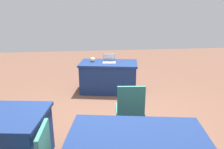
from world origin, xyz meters
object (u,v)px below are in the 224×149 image
table_foreground (109,77)px  scissors_red (121,61)px  chair_near_front (130,108)px  yarn_ball (93,59)px  laptop_silver (109,61)px

table_foreground → scissors_red: scissors_red is taller
table_foreground → chair_near_front: 2.23m
chair_near_front → scissors_red: (-0.22, -2.26, 0.21)m
table_foreground → scissors_red: bearing=-172.8°
yarn_ball → scissors_red: (-0.72, 0.08, -0.06)m
table_foreground → scissors_red: size_ratio=8.70×
table_foreground → laptop_silver: size_ratio=4.34×
laptop_silver → scissors_red: size_ratio=2.01×
chair_near_front → yarn_ball: bearing=107.5°
yarn_ball → laptop_silver: bearing=162.7°
scissors_red → yarn_ball: bearing=-19.6°
table_foreground → chair_near_front: size_ratio=1.61×
scissors_red → table_foreground: bearing=-5.8°
scissors_red → laptop_silver: bearing=-4.7°
table_foreground → scissors_red: (-0.33, -0.04, 0.38)m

